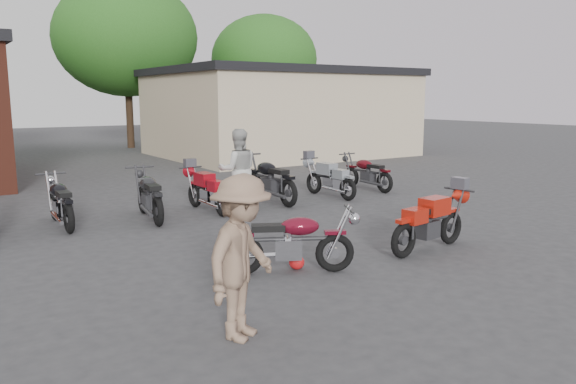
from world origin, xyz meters
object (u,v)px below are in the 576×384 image
helmet (297,262)px  row_bike_3 (149,193)px  vintage_motorcycle (292,238)px  row_bike_7 (367,171)px  person_light (238,170)px  sportbike (430,219)px  row_bike_4 (207,189)px  person_tan (242,258)px  row_bike_5 (269,177)px  row_bike_2 (60,199)px  row_bike_6 (329,177)px

helmet → row_bike_3: 4.68m
vintage_motorcycle → row_bike_7: 7.84m
helmet → person_light: size_ratio=0.13×
vintage_motorcycle → person_light: bearing=98.4°
row_bike_3 → row_bike_7: row_bike_3 is taller
sportbike → row_bike_4: 5.34m
person_tan → row_bike_5: bearing=24.1°
row_bike_7 → row_bike_4: bearing=91.0°
sportbike → row_bike_3: bearing=114.1°
person_tan → row_bike_3: size_ratio=0.90×
row_bike_2 → person_light: bearing=-97.6°
vintage_motorcycle → row_bike_6: bearing=75.1°
person_tan → row_bike_2: person_tan is taller
helmet → row_bike_6: row_bike_6 is taller
row_bike_4 → row_bike_5: row_bike_5 is taller
helmet → row_bike_7: size_ratio=0.13×
sportbike → row_bike_6: size_ratio=1.02×
row_bike_6 → sportbike: bearing=156.9°
row_bike_7 → helmet: bearing=128.4°
person_light → row_bike_3: size_ratio=0.94×
row_bike_6 → person_tan: bearing=132.3°
person_light → row_bike_3: (-2.02, 0.21, -0.36)m
row_bike_3 → row_bike_6: row_bike_3 is taller
row_bike_6 → row_bike_7: 1.60m
row_bike_2 → row_bike_6: 6.55m
helmet → row_bike_7: row_bike_7 is taller
row_bike_4 → row_bike_5: size_ratio=0.84×
row_bike_5 → sportbike: bearing=178.2°
row_bike_4 → row_bike_2: bearing=82.9°
person_light → row_bike_7: size_ratio=1.02×
helmet → row_bike_5: bearing=62.6°
vintage_motorcycle → row_bike_2: row_bike_2 is taller
row_bike_2 → sportbike: bearing=-137.2°
helmet → person_light: (1.41, 4.41, 0.82)m
row_bike_5 → row_bike_2: bearing=88.3°
sportbike → person_light: 4.91m
row_bike_7 → vintage_motorcycle: bearing=128.3°
vintage_motorcycle → row_bike_5: row_bike_5 is taller
vintage_motorcycle → row_bike_2: 5.52m
sportbike → person_tan: 4.54m
helmet → row_bike_5: (2.54, 4.90, 0.51)m
person_tan → row_bike_3: bearing=46.7°
person_tan → row_bike_2: size_ratio=0.94×
sportbike → person_light: person_light is taller
row_bike_4 → row_bike_7: bearing=-88.9°
vintage_motorcycle → row_bike_3: row_bike_3 is taller
person_light → row_bike_6: person_light is taller
helmet → row_bike_7: 7.65m
helmet → person_light: 4.70m
person_light → row_bike_3: 2.06m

